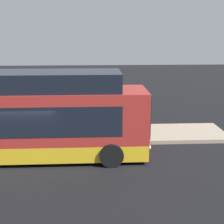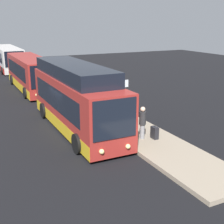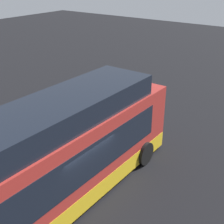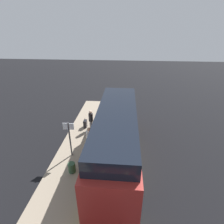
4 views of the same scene
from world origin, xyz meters
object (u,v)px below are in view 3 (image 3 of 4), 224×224
bus_lead (65,155)px  passenger_waiting (82,117)px  suitcase (78,123)px  sign_post (11,128)px  passenger_boarding (46,143)px

bus_lead → passenger_waiting: size_ratio=5.76×
bus_lead → suitcase: (3.93, 3.02, -1.25)m
passenger_waiting → sign_post: size_ratio=0.68×
passenger_boarding → sign_post: (-0.77, 1.15, 0.67)m
passenger_boarding → passenger_waiting: (2.77, 0.44, -0.00)m
bus_lead → suitcase: bearing=37.5°
bus_lead → sign_post: 3.13m
passenger_boarding → passenger_waiting: passenger_boarding is taller
bus_lead → suitcase: bus_lead is taller
bus_lead → passenger_boarding: bus_lead is taller
passenger_waiting → suitcase: 0.93m
passenger_boarding → bus_lead: bearing=-51.3°
bus_lead → passenger_waiting: 4.41m
bus_lead → passenger_boarding: 2.24m
passenger_waiting → suitcase: size_ratio=1.98×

